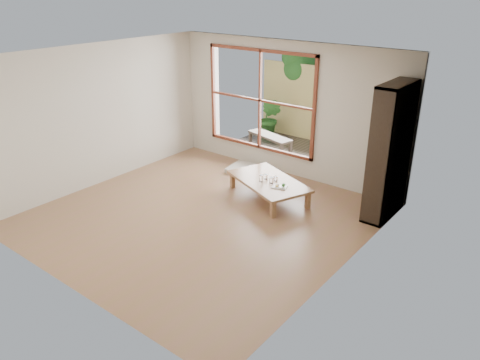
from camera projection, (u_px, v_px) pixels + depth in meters
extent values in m
plane|color=#96684B|center=(203.00, 216.00, 7.76)|extent=(5.00, 5.00, 0.00)
cube|color=#AA7652|center=(269.00, 181.00, 8.30)|extent=(1.75, 1.38, 0.05)
cube|color=#AA7652|center=(232.00, 180.00, 8.76)|extent=(0.10, 0.10, 0.29)
cube|color=#AA7652|center=(264.00, 173.00, 9.08)|extent=(0.10, 0.10, 0.29)
cube|color=#AA7652|center=(273.00, 210.00, 7.66)|extent=(0.10, 0.10, 0.29)
cube|color=#AA7652|center=(308.00, 200.00, 7.98)|extent=(0.10, 0.10, 0.29)
cube|color=beige|center=(244.00, 169.00, 9.57)|extent=(0.67, 0.67, 0.09)
cube|color=black|center=(390.00, 152.00, 7.40)|extent=(0.35, 0.99, 2.20)
cylinder|color=silver|center=(261.00, 178.00, 8.21)|extent=(0.07, 0.07, 0.12)
cylinder|color=silver|center=(271.00, 180.00, 8.16)|extent=(0.07, 0.07, 0.10)
cylinder|color=silver|center=(276.00, 179.00, 8.25)|extent=(0.06, 0.06, 0.08)
cylinder|color=silver|center=(266.00, 177.00, 8.33)|extent=(0.07, 0.07, 0.09)
cube|color=white|center=(279.00, 187.00, 8.00)|extent=(0.29, 0.25, 0.02)
sphere|color=#39752E|center=(284.00, 185.00, 7.98)|extent=(0.06, 0.06, 0.06)
cube|color=gold|center=(277.00, 186.00, 7.99)|extent=(0.05, 0.05, 0.02)
cube|color=beige|center=(277.00, 185.00, 8.05)|extent=(0.06, 0.06, 0.02)
cylinder|color=silver|center=(279.00, 188.00, 7.94)|extent=(0.14, 0.05, 0.01)
cube|color=#372E28|center=(288.00, 151.00, 10.68)|extent=(2.80, 2.00, 0.05)
cube|color=black|center=(270.00, 136.00, 10.50)|extent=(1.22, 0.63, 0.05)
cube|color=black|center=(250.00, 139.00, 10.90)|extent=(0.07, 0.07, 0.32)
cube|color=black|center=(259.00, 137.00, 11.04)|extent=(0.07, 0.07, 0.32)
cube|color=black|center=(281.00, 152.00, 10.10)|extent=(0.07, 0.07, 0.32)
cube|color=black|center=(290.00, 149.00, 10.24)|extent=(0.07, 0.07, 0.32)
cube|color=tan|center=(313.00, 104.00, 11.04)|extent=(2.80, 0.06, 1.80)
imported|color=#24551F|center=(339.00, 130.00, 10.66)|extent=(0.81, 0.71, 0.85)
imported|color=#24551F|center=(270.00, 118.00, 11.31)|extent=(0.57, 0.46, 0.99)
cylinder|color=#4C3D2D|center=(294.00, 101.00, 11.70)|extent=(0.14, 0.14, 1.60)
sphere|color=#24551F|center=(300.00, 68.00, 11.29)|extent=(0.84, 0.84, 0.84)
sphere|color=#24551F|center=(292.00, 74.00, 11.58)|extent=(0.70, 0.70, 0.70)
sphere|color=#24551F|center=(295.00, 57.00, 11.17)|extent=(0.64, 0.64, 0.64)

